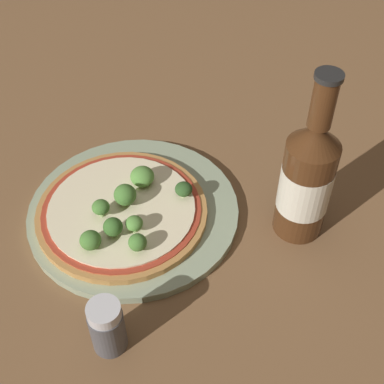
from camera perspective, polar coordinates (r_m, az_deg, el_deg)
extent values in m
plane|color=brown|center=(0.76, -4.82, -2.62)|extent=(3.00, 3.00, 0.00)
cylinder|color=#93A384|center=(0.75, -6.34, -2.29)|extent=(0.29, 0.29, 0.01)
cylinder|color=#B77F42|center=(0.74, -7.48, -2.10)|extent=(0.24, 0.24, 0.01)
cylinder|color=#A83823|center=(0.74, -7.52, -1.80)|extent=(0.22, 0.22, 0.00)
cylinder|color=beige|center=(0.74, -7.53, -1.74)|extent=(0.20, 0.20, 0.00)
cylinder|color=#89A866|center=(0.74, -7.06, -1.00)|extent=(0.01, 0.01, 0.01)
ellipsoid|color=#477A33|center=(0.73, -7.15, -0.29)|extent=(0.03, 0.03, 0.03)
cylinder|color=#89A866|center=(0.70, -6.09, -3.87)|extent=(0.01, 0.01, 0.01)
ellipsoid|color=#568E3D|center=(0.70, -6.15, -3.34)|extent=(0.02, 0.02, 0.02)
cylinder|color=#89A866|center=(0.74, -0.88, -0.18)|extent=(0.01, 0.01, 0.01)
ellipsoid|color=#2D5123|center=(0.74, -0.89, 0.31)|extent=(0.02, 0.02, 0.02)
cylinder|color=#89A866|center=(0.73, -9.61, -2.18)|extent=(0.01, 0.01, 0.01)
ellipsoid|color=#477A33|center=(0.72, -9.71, -1.60)|extent=(0.02, 0.02, 0.02)
cylinder|color=#89A866|center=(0.70, -10.68, -5.58)|extent=(0.01, 0.01, 0.01)
ellipsoid|color=#477A33|center=(0.69, -10.78, -5.08)|extent=(0.03, 0.03, 0.02)
cylinder|color=#89A866|center=(0.70, -8.33, -4.32)|extent=(0.01, 0.01, 0.01)
ellipsoid|color=#386628|center=(0.69, -8.44, -3.69)|extent=(0.03, 0.03, 0.02)
cylinder|color=#89A866|center=(0.68, -5.77, -5.90)|extent=(0.01, 0.01, 0.01)
ellipsoid|color=#477A33|center=(0.68, -5.83, -5.37)|extent=(0.02, 0.02, 0.02)
cylinder|color=#89A866|center=(0.76, -5.28, 1.11)|extent=(0.01, 0.01, 0.01)
ellipsoid|color=#568E3D|center=(0.76, -5.33, 1.67)|extent=(0.03, 0.03, 0.03)
cylinder|color=#472814|center=(0.70, 11.91, 0.35)|extent=(0.07, 0.07, 0.15)
cylinder|color=beige|center=(0.70, 11.95, 0.51)|extent=(0.07, 0.07, 0.07)
cone|color=#472814|center=(0.64, 13.10, 5.87)|extent=(0.07, 0.07, 0.03)
cylinder|color=#472814|center=(0.61, 13.84, 9.22)|extent=(0.03, 0.03, 0.06)
cylinder|color=black|center=(0.60, 14.43, 11.90)|extent=(0.03, 0.03, 0.01)
cylinder|color=#4C4C51|center=(0.62, -8.97, -14.33)|extent=(0.04, 0.04, 0.06)
cylinder|color=silver|center=(0.59, -9.40, -12.51)|extent=(0.04, 0.04, 0.02)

